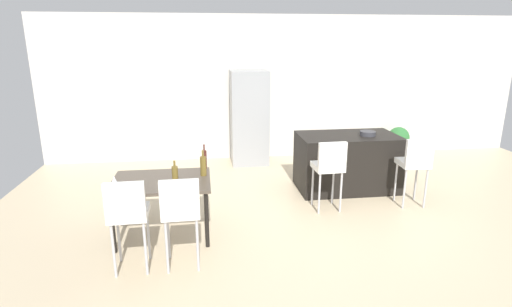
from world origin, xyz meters
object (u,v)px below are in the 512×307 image
refrigerator (249,118)px  fruit_bowl (368,133)px  bar_chair_left (329,165)px  dining_table (162,186)px  potted_plant (398,139)px  kitchen_island (347,162)px  wine_bottle_near (204,159)px  wine_bottle_end (204,164)px  bar_chair_middle (415,161)px  wine_bottle_inner (175,174)px  dining_chair_near (128,211)px  wine_bottle_right (203,166)px  wine_glass_left (114,180)px  dining_chair_far (181,208)px

refrigerator → fruit_bowl: 2.47m
bar_chair_left → dining_table: bearing=-168.5°
potted_plant → bar_chair_left: bearing=-132.8°
kitchen_island → wine_bottle_near: bearing=-158.6°
wine_bottle_end → bar_chair_middle: bearing=4.4°
bar_chair_middle → wine_bottle_inner: (-3.41, -0.61, 0.15)m
bar_chair_left → wine_bottle_near: (-1.75, -0.08, 0.17)m
dining_chair_near → refrigerator: (1.71, 3.80, 0.22)m
wine_bottle_end → wine_bottle_right: bearing=-93.1°
dining_chair_near → potted_plant: dining_chair_near is taller
bar_chair_left → wine_bottle_inner: 2.20m
dining_chair_near → wine_glass_left: dining_chair_near is taller
bar_chair_left → wine_bottle_near: wine_bottle_near is taller
wine_bottle_inner → wine_bottle_right: bearing=36.6°
potted_plant → wine_bottle_right: bearing=-145.0°
wine_bottle_inner → refrigerator: size_ratio=0.15×
dining_table → refrigerator: (1.44, 3.00, 0.25)m
wine_bottle_near → potted_plant: size_ratio=0.52×
bar_chair_left → wine_bottle_end: size_ratio=3.43×
bar_chair_left → potted_plant: size_ratio=1.64×
bar_chair_left → dining_table: size_ratio=0.88×
kitchen_island → bar_chair_left: size_ratio=1.52×
wine_bottle_near → bar_chair_left: bearing=2.7°
refrigerator → bar_chair_left: bearing=-71.5°
bar_chair_middle → dining_chair_near: size_ratio=1.00×
bar_chair_left → dining_chair_near: same height
wine_bottle_end → wine_glass_left: 1.14m
fruit_bowl → dining_chair_far: bearing=-145.0°
bar_chair_left → wine_bottle_inner: size_ratio=3.69×
dining_chair_near → wine_bottle_right: size_ratio=3.18×
bar_chair_middle → dining_table: bearing=-172.6°
kitchen_island → fruit_bowl: fruit_bowl is taller
refrigerator → dining_table: bearing=-115.7°
wine_bottle_end → refrigerator: (0.92, 2.76, 0.07)m
dining_chair_far → wine_bottle_inner: bearing=97.6°
bar_chair_middle → refrigerator: 3.32m
wine_bottle_inner → wine_glass_left: bearing=-167.9°
wine_bottle_right → fruit_bowl: size_ratio=1.32×
wine_bottle_right → fruit_bowl: (2.64, 1.11, 0.08)m
wine_bottle_right → wine_bottle_end: 0.13m
wine_bottle_right → wine_bottle_inner: 0.42m
kitchen_island → bar_chair_left: bar_chair_left is taller
dining_chair_near → wine_bottle_end: size_ratio=3.43×
wine_bottle_near → refrigerator: bearing=70.9°
kitchen_island → wine_bottle_end: bearing=-155.6°
bar_chair_middle → dining_table: bar_chair_middle is taller
kitchen_island → dining_chair_far: 3.35m
kitchen_island → wine_bottle_near: 2.54m
bar_chair_middle → dining_chair_far: 3.55m
wine_bottle_end → wine_bottle_inner: bearing=-132.5°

